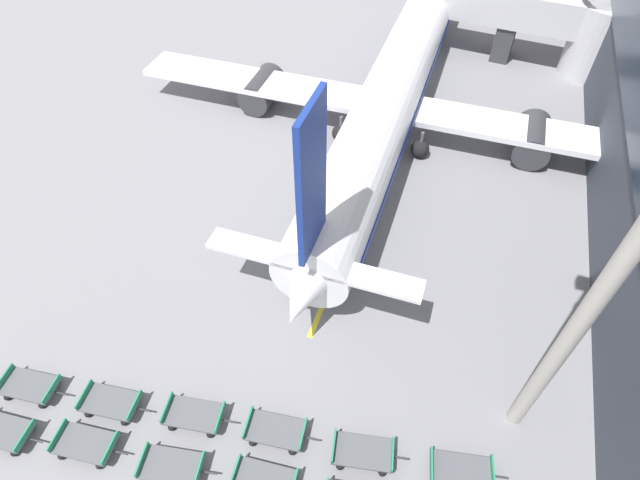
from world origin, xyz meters
name	(u,v)px	position (x,y,z in m)	size (l,w,h in m)	color
ground_plane	(211,96)	(0.00, 0.00, 0.00)	(500.00, 500.00, 0.00)	gray
jet_bridge	(536,20)	(24.77, 14.66, 3.82)	(18.47, 5.97, 6.34)	silver
airplane	(393,90)	(15.27, 0.99, 2.96)	(40.20, 44.20, 12.93)	white
baggage_dolly_row_near_col_a	(3,432)	(4.31, -28.79, 0.47)	(3.42, 1.76, 0.92)	#515459
baggage_dolly_row_near_col_b	(86,444)	(8.24, -28.05, 0.47)	(3.42, 1.79, 0.92)	#515459
baggage_dolly_row_near_col_c	(172,466)	(12.38, -27.66, 0.47)	(3.44, 1.91, 0.92)	#515459
baggage_dolly_row_mid_a_col_a	(30,386)	(3.97, -26.58, 0.47)	(3.42, 1.80, 0.92)	#515459
baggage_dolly_row_mid_a_col_b	(111,403)	(8.17, -26.03, 0.47)	(3.43, 1.81, 0.92)	#515459
baggage_dolly_row_mid_a_col_c	(195,415)	(12.20, -25.30, 0.47)	(3.44, 1.86, 0.92)	#515459
baggage_dolly_row_mid_a_col_d	(276,431)	(16.06, -24.77, 0.47)	(3.43, 1.80, 0.92)	#515459
baggage_dolly_row_mid_a_col_e	(363,452)	(20.07, -24.42, 0.47)	(3.44, 1.92, 0.92)	#515459
baggage_dolly_row_mid_a_col_f	(461,471)	(24.30, -23.84, 0.47)	(3.45, 1.93, 0.92)	#515459
apron_light_mast	(629,254)	(26.39, -20.41, 11.87)	(2.00, 0.79, 21.67)	#ADA89E
stand_guidance_stripe	(364,201)	(15.77, -8.29, 0.00)	(0.37, 22.29, 0.01)	yellow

